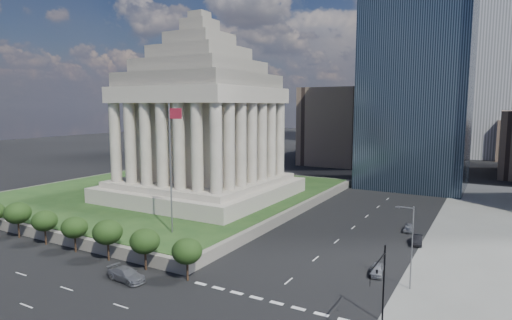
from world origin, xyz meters
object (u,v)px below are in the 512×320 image
Objects in this scene: parked_sedan_near at (377,270)px; traffic_signal_ne at (380,278)px; parked_sedan_mid at (417,240)px; war_memorial at (201,106)px; suv_grey at (126,274)px; parked_sedan_far at (409,228)px; flagpole at (171,161)px; street_lamp_north at (411,243)px.

traffic_signal_ne is at bearing -84.20° from parked_sedan_near.
war_memorial is at bearing 166.53° from parked_sedan_mid.
parked_sedan_mid is at bearing 72.32° from parked_sedan_near.
traffic_signal_ne reaches higher than suv_grey.
suv_grey is (16.44, -37.79, -20.60)m from war_memorial.
parked_sedan_far is (-2.50, 6.56, -0.04)m from parked_sedan_mid.
suv_grey is (4.27, -13.79, -12.31)m from flagpole.
flagpole is 5.26× the size of parked_sedan_far.
parked_sedan_mid is (-1.83, 17.86, -4.97)m from street_lamp_north.
traffic_signal_ne is 14.93m from parked_sedan_near.
parked_sedan_near is at bearing -106.25° from parked_sedan_mid.
war_memorial is 47.77m from parked_sedan_far.
suv_grey is (-30.89, -14.79, -4.86)m from street_lamp_north.
parked_sedan_far is (0.00, 21.94, -0.02)m from parked_sedan_near.
traffic_signal_ne is at bearing -76.95° from suv_grey.
traffic_signal_ne is 36.18m from parked_sedan_far.
suv_grey is 1.32× the size of parked_sedan_mid.
war_memorial reaches higher than flagpole.
parked_sedan_mid is at bearing 29.50° from flagpole.
war_memorial is 7.05× the size of suv_grey.
traffic_signal_ne is at bearing -94.19° from street_lamp_north.
suv_grey is at bearing -173.39° from traffic_signal_ne.
parked_sedan_far is at bearing 81.55° from parked_sedan_near.
suv_grey is at bearing -155.44° from parked_sedan_near.
parked_sedan_mid is 7.02m from parked_sedan_far.
suv_grey is 1.42× the size of parked_sedan_near.
parked_sedan_far is at bearing 39.50° from flagpole.
parked_sedan_near is (-4.33, 2.47, -5.00)m from street_lamp_north.
suv_grey is at bearing -66.48° from war_memorial.
street_lamp_north is (47.33, -23.00, -15.74)m from war_memorial.
flagpole is at bearing -157.52° from parked_sedan_mid.
war_memorial is 28.16m from flagpole.
parked_sedan_mid is at bearing -71.80° from parked_sedan_far.
flagpole is 4.76× the size of parked_sedan_mid.
traffic_signal_ne is (34.33, -10.30, -7.86)m from flagpole.
flagpole is 18.97m from suv_grey.
parked_sedan_far is (26.56, 39.20, -0.15)m from suv_grey.
flagpole is at bearing -178.37° from street_lamp_north.
war_memorial reaches higher than parked_sedan_mid.
street_lamp_north reaches higher than traffic_signal_ne.
traffic_signal_ne reaches higher than parked_sedan_far.
war_memorial is 1.95× the size of flagpole.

